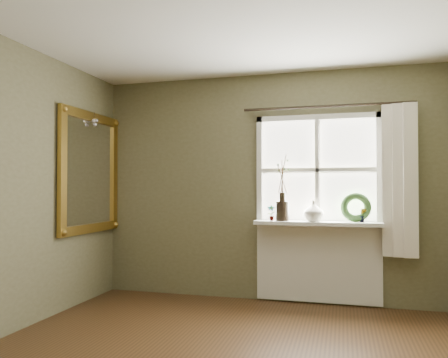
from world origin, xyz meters
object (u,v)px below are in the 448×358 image
(cream_vase, at_px, (314,211))
(dark_jug, at_px, (282,211))
(wreath, at_px, (356,211))
(gilt_mirror, at_px, (90,172))

(cream_vase, bearing_deg, dark_jug, 180.00)
(wreath, distance_m, gilt_mirror, 2.99)
(dark_jug, distance_m, gilt_mirror, 2.23)
(gilt_mirror, bearing_deg, cream_vase, 10.03)
(dark_jug, distance_m, cream_vase, 0.34)
(dark_jug, relative_size, gilt_mirror, 0.16)
(wreath, bearing_deg, dark_jug, -173.69)
(wreath, bearing_deg, cream_vase, -171.45)
(cream_vase, xyz_separation_m, wreath, (0.44, 0.04, 0.01))
(dark_jug, bearing_deg, wreath, 2.93)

